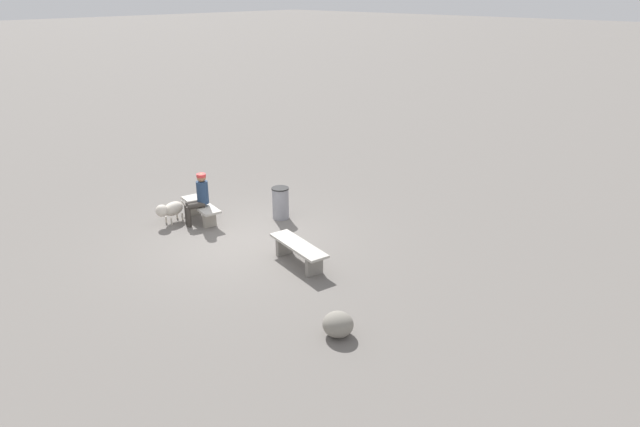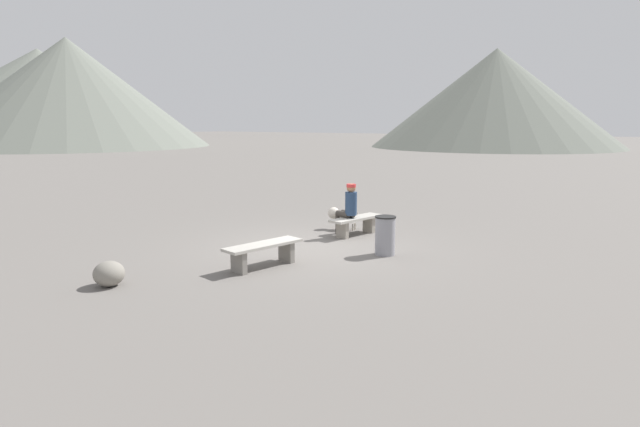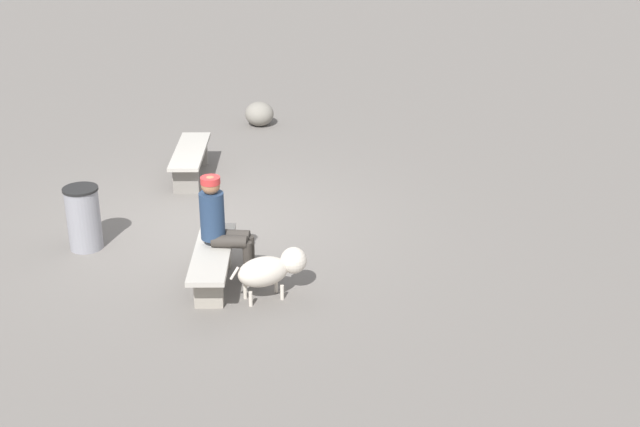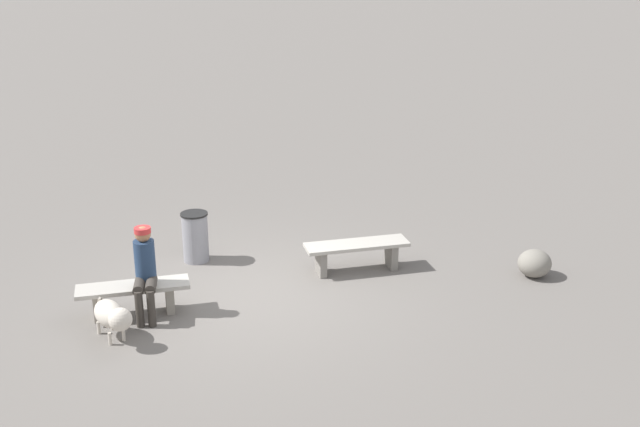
{
  "view_description": "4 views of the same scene",
  "coord_description": "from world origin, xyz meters",
  "px_view_note": "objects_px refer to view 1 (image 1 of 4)",
  "views": [
    {
      "loc": [
        -9.59,
        7.5,
        5.54
      ],
      "look_at": [
        -1.58,
        -1.09,
        0.81
      ],
      "focal_mm": 31.63,
      "sensor_mm": 36.0,
      "label": 1
    },
    {
      "loc": [
        -9.52,
        -6.51,
        2.78
      ],
      "look_at": [
        0.47,
        0.11,
        0.7
      ],
      "focal_mm": 29.67,
      "sensor_mm": 36.0,
      "label": 2
    },
    {
      "loc": [
        10.67,
        -0.88,
        4.85
      ],
      "look_at": [
        1.45,
        1.18,
        0.69
      ],
      "focal_mm": 48.25,
      "sensor_mm": 36.0,
      "label": 3
    },
    {
      "loc": [
        3.66,
        9.73,
        4.98
      ],
      "look_at": [
        -1.62,
        -0.97,
        0.73
      ],
      "focal_mm": 43.06,
      "sensor_mm": 36.0,
      "label": 4
    }
  ],
  "objects_px": {
    "bench_left": "(298,250)",
    "dog": "(170,209)",
    "seated_person": "(199,196)",
    "trash_bin": "(281,203)",
    "boulder": "(338,324)",
    "bench_right": "(201,208)"
  },
  "relations": [
    {
      "from": "dog",
      "to": "trash_bin",
      "type": "relative_size",
      "value": 1.1
    },
    {
      "from": "dog",
      "to": "boulder",
      "type": "bearing_deg",
      "value": 71.43
    },
    {
      "from": "bench_left",
      "to": "seated_person",
      "type": "height_order",
      "value": "seated_person"
    },
    {
      "from": "seated_person",
      "to": "boulder",
      "type": "distance_m",
      "value": 5.96
    },
    {
      "from": "seated_person",
      "to": "trash_bin",
      "type": "xyz_separation_m",
      "value": [
        -1.22,
        -1.62,
        -0.33
      ]
    },
    {
      "from": "seated_person",
      "to": "trash_bin",
      "type": "bearing_deg",
      "value": -108.12
    },
    {
      "from": "bench_left",
      "to": "boulder",
      "type": "distance_m",
      "value": 2.79
    },
    {
      "from": "dog",
      "to": "boulder",
      "type": "distance_m",
      "value": 6.42
    },
    {
      "from": "bench_right",
      "to": "boulder",
      "type": "height_order",
      "value": "bench_right"
    },
    {
      "from": "bench_left",
      "to": "boulder",
      "type": "xyz_separation_m",
      "value": [
        -2.39,
        1.44,
        -0.12
      ]
    },
    {
      "from": "bench_left",
      "to": "bench_right",
      "type": "xyz_separation_m",
      "value": [
        3.55,
        -0.04,
        -0.01
      ]
    },
    {
      "from": "bench_left",
      "to": "bench_right",
      "type": "distance_m",
      "value": 3.55
    },
    {
      "from": "bench_left",
      "to": "seated_person",
      "type": "xyz_separation_m",
      "value": [
        3.39,
        0.1,
        0.41
      ]
    },
    {
      "from": "trash_bin",
      "to": "boulder",
      "type": "height_order",
      "value": "trash_bin"
    },
    {
      "from": "seated_person",
      "to": "trash_bin",
      "type": "distance_m",
      "value": 2.05
    },
    {
      "from": "bench_left",
      "to": "dog",
      "type": "bearing_deg",
      "value": 20.51
    },
    {
      "from": "seated_person",
      "to": "trash_bin",
      "type": "relative_size",
      "value": 1.58
    },
    {
      "from": "bench_left",
      "to": "seated_person",
      "type": "distance_m",
      "value": 3.42
    },
    {
      "from": "bench_left",
      "to": "boulder",
      "type": "height_order",
      "value": "bench_left"
    },
    {
      "from": "bench_right",
      "to": "trash_bin",
      "type": "relative_size",
      "value": 1.94
    },
    {
      "from": "bench_left",
      "to": "dog",
      "type": "distance_m",
      "value": 4.01
    },
    {
      "from": "seated_person",
      "to": "dog",
      "type": "height_order",
      "value": "seated_person"
    }
  ]
}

